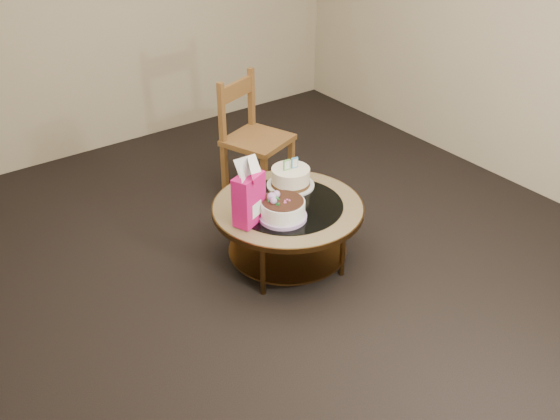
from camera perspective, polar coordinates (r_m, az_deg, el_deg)
ground at (r=4.40m, az=0.68°, el=-4.60°), size 5.00×5.00×0.00m
room_walls at (r=3.71m, az=0.83°, el=15.00°), size 4.52×5.02×2.61m
coffee_table at (r=4.19m, az=0.71°, el=-0.43°), size 1.02×1.02×0.46m
decorated_cake at (r=3.97m, az=0.22°, el=-0.02°), size 0.31×0.31×0.18m
cream_cake at (r=4.34m, az=0.97°, el=2.98°), size 0.33×0.33×0.21m
gift_bag at (r=3.87m, az=-2.89°, el=1.61°), size 0.24×0.21×0.43m
pillar_candle at (r=4.31m, az=-2.21°, el=2.18°), size 0.12×0.12×0.09m
dining_chair at (r=4.99m, az=-2.45°, el=6.65°), size 0.58×0.58×0.98m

